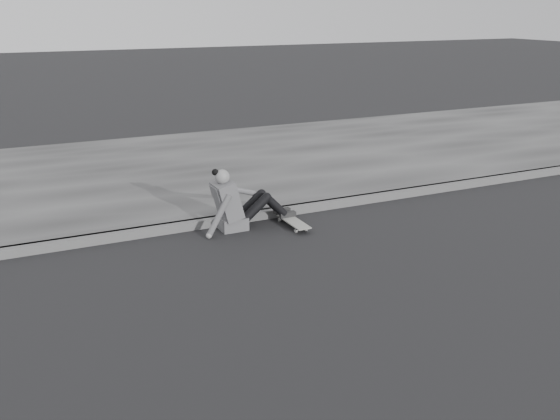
% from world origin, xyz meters
% --- Properties ---
extents(ground, '(80.00, 80.00, 0.00)m').
position_xyz_m(ground, '(0.00, 0.00, 0.00)').
color(ground, black).
rests_on(ground, ground).
extents(curb, '(24.00, 0.16, 0.12)m').
position_xyz_m(curb, '(0.00, 2.58, 0.06)').
color(curb, '#525252').
rests_on(curb, ground).
extents(sidewalk, '(24.00, 6.00, 0.12)m').
position_xyz_m(sidewalk, '(0.00, 5.60, 0.06)').
color(sidewalk, '#3D3D3D').
rests_on(sidewalk, ground).
extents(skateboard, '(0.20, 0.78, 0.09)m').
position_xyz_m(skateboard, '(-1.80, 2.09, 0.07)').
color(skateboard, gray).
rests_on(skateboard, ground).
extents(seated_woman, '(1.38, 0.46, 0.88)m').
position_xyz_m(seated_woman, '(-2.53, 2.34, 0.36)').
color(seated_woman, '#525254').
rests_on(seated_woman, ground).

